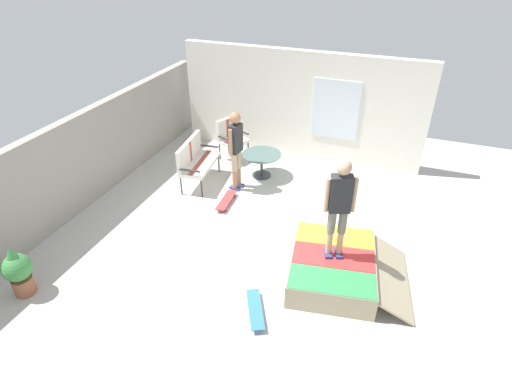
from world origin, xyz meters
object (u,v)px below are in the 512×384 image
object	(u,v)px
patio_chair_near_house	(230,135)
potted_plant	(18,270)
skate_ramp	(334,267)
patio_bench	(195,158)
person_skater	(340,203)
skateboard_spare	(255,309)
patio_table	(262,160)
person_watching	(236,145)
skateboard_by_bench	(226,200)

from	to	relation	value
patio_chair_near_house	potted_plant	bearing A→B (deg)	168.21
potted_plant	patio_chair_near_house	bearing A→B (deg)	-11.79
potted_plant	skate_ramp	bearing A→B (deg)	-65.02
skate_ramp	patio_bench	xyz separation A→B (m)	(1.96, 3.58, 0.40)
person_skater	skateboard_spare	bearing A→B (deg)	144.39
person_skater	skate_ramp	bearing A→B (deg)	-127.10
patio_table	potted_plant	xyz separation A→B (m)	(-4.86, 2.21, 0.06)
patio_bench	patio_chair_near_house	size ratio (longest dim) A/B	1.28
patio_table	potted_plant	distance (m)	5.33
patio_chair_near_house	person_skater	xyz separation A→B (m)	(-3.36, -3.30, 0.84)
skate_ramp	potted_plant	size ratio (longest dim) A/B	2.35
person_watching	person_skater	distance (m)	3.30
person_watching	skateboard_by_bench	world-z (taller)	person_watching
skate_ramp	patio_bench	world-z (taller)	patio_bench
person_watching	person_skater	world-z (taller)	person_skater
person_skater	potted_plant	distance (m)	5.03
patio_bench	person_skater	distance (m)	4.11
patio_chair_near_house	skateboard_spare	distance (m)	5.21
patio_table	skateboard_spare	size ratio (longest dim) A/B	1.12
patio_bench	patio_table	xyz separation A→B (m)	(0.80, -1.29, -0.21)
patio_table	skateboard_by_bench	size ratio (longest dim) A/B	1.11
patio_bench	potted_plant	distance (m)	4.16
person_skater	patio_chair_near_house	bearing A→B (deg)	44.51
patio_chair_near_house	skateboard_spare	bearing A→B (deg)	-152.18
potted_plant	patio_table	bearing A→B (deg)	-24.42
patio_table	potted_plant	size ratio (longest dim) A/B	0.98
skate_ramp	skateboard_by_bench	world-z (taller)	skate_ramp
skate_ramp	person_skater	world-z (taller)	person_skater
skate_ramp	patio_bench	distance (m)	4.10
person_watching	skateboard_spare	world-z (taller)	person_watching
patio_bench	person_skater	size ratio (longest dim) A/B	0.76
skate_ramp	patio_table	bearing A→B (deg)	39.61
skateboard_by_bench	patio_bench	bearing A→B (deg)	59.89
person_watching	skateboard_spare	size ratio (longest dim) A/B	2.22
skate_ramp	patio_table	world-z (taller)	patio_table
patio_bench	person_watching	size ratio (longest dim) A/B	0.73
skateboard_spare	person_skater	bearing A→B (deg)	-35.61
patio_bench	potted_plant	xyz separation A→B (m)	(-4.06, 0.91, -0.15)
patio_bench	skateboard_spare	distance (m)	4.15
person_skater	skateboard_by_bench	world-z (taller)	person_skater
skateboard_by_bench	potted_plant	bearing A→B (deg)	150.97
skate_ramp	potted_plant	xyz separation A→B (m)	(-2.09, 4.49, 0.25)
skateboard_spare	potted_plant	bearing A→B (deg)	104.17
patio_table	skateboard_by_bench	distance (m)	1.45
skate_ramp	person_watching	size ratio (longest dim) A/B	1.21
person_watching	person_skater	xyz separation A→B (m)	(-2.03, -2.57, 0.39)
person_watching	potted_plant	size ratio (longest dim) A/B	1.94
patio_bench	person_watching	xyz separation A→B (m)	(0.10, -0.96, 0.44)
person_watching	skateboard_spare	distance (m)	3.79
patio_bench	person_skater	xyz separation A→B (m)	(-1.93, -3.53, 0.83)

